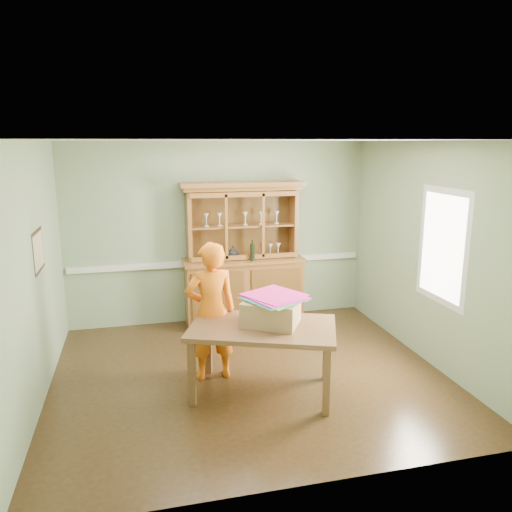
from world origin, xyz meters
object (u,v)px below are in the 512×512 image
object	(u,v)px
person	(211,311)
china_hutch	(243,275)
cardboard_box	(271,312)
dining_table	(263,334)

from	to	relation	value
person	china_hutch	bearing A→B (deg)	-117.83
china_hutch	cardboard_box	size ratio (longest dim) A/B	3.72
dining_table	person	size ratio (longest dim) A/B	1.10
dining_table	cardboard_box	xyz separation A→B (m)	(0.10, 0.03, 0.22)
china_hutch	cardboard_box	bearing A→B (deg)	-94.28
cardboard_box	person	xyz separation A→B (m)	(-0.58, 0.45, -0.10)
dining_table	cardboard_box	distance (m)	0.25
dining_table	china_hutch	bearing A→B (deg)	104.39
china_hutch	cardboard_box	distance (m)	2.17
china_hutch	dining_table	world-z (taller)	china_hutch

